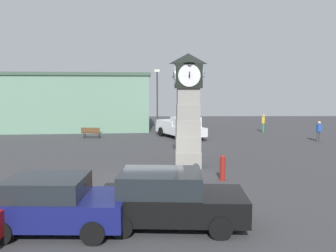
{
  "coord_description": "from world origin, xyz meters",
  "views": [
    {
      "loc": [
        0.31,
        -14.3,
        4.0
      ],
      "look_at": [
        0.69,
        3.06,
        2.11
      ],
      "focal_mm": 35.0,
      "sensor_mm": 36.0,
      "label": 1
    }
  ],
  "objects_px": {
    "bollard_end_row": "(223,168)",
    "street_lamp_near_road": "(157,96)",
    "bollard_mid_row": "(166,174)",
    "car_near_tower": "(56,203)",
    "pedestrian_crossing_lot": "(263,122)",
    "bollard_far_row": "(196,174)",
    "car_by_building": "(168,198)",
    "bench": "(91,132)",
    "pedestrian_by_cars": "(319,130)",
    "clock_tower": "(188,109)",
    "bollard_near_tower": "(132,176)",
    "pickup_truck": "(180,127)"
  },
  "relations": [
    {
      "from": "bollard_mid_row",
      "to": "pedestrian_crossing_lot",
      "type": "relative_size",
      "value": 0.5
    },
    {
      "from": "bollard_mid_row",
      "to": "bollard_end_row",
      "type": "distance_m",
      "value": 2.58
    },
    {
      "from": "bollard_mid_row",
      "to": "bollard_end_row",
      "type": "xyz_separation_m",
      "value": [
        2.52,
        0.58,
        0.15
      ]
    },
    {
      "from": "bollard_mid_row",
      "to": "clock_tower",
      "type": "bearing_deg",
      "value": 70.39
    },
    {
      "from": "car_near_tower",
      "to": "bollard_end_row",
      "type": "bearing_deg",
      "value": 41.46
    },
    {
      "from": "bollard_near_tower",
      "to": "car_by_building",
      "type": "xyz_separation_m",
      "value": [
        1.41,
        -3.77,
        0.34
      ]
    },
    {
      "from": "pickup_truck",
      "to": "street_lamp_near_road",
      "type": "height_order",
      "value": "street_lamp_near_road"
    },
    {
      "from": "bollard_near_tower",
      "to": "pedestrian_by_cars",
      "type": "bearing_deg",
      "value": 41.42
    },
    {
      "from": "bollard_far_row",
      "to": "car_by_building",
      "type": "height_order",
      "value": "car_by_building"
    },
    {
      "from": "car_near_tower",
      "to": "bench",
      "type": "bearing_deg",
      "value": 98.88
    },
    {
      "from": "pedestrian_crossing_lot",
      "to": "street_lamp_near_road",
      "type": "distance_m",
      "value": 10.51
    },
    {
      "from": "bollard_mid_row",
      "to": "bollard_end_row",
      "type": "height_order",
      "value": "bollard_end_row"
    },
    {
      "from": "bench",
      "to": "street_lamp_near_road",
      "type": "xyz_separation_m",
      "value": [
        5.54,
        3.78,
        2.95
      ]
    },
    {
      "from": "bollard_mid_row",
      "to": "car_by_building",
      "type": "height_order",
      "value": "car_by_building"
    },
    {
      "from": "bollard_end_row",
      "to": "street_lamp_near_road",
      "type": "bearing_deg",
      "value": 100.27
    },
    {
      "from": "bollard_far_row",
      "to": "pedestrian_crossing_lot",
      "type": "xyz_separation_m",
      "value": [
        8.39,
        17.5,
        0.52
      ]
    },
    {
      "from": "pickup_truck",
      "to": "street_lamp_near_road",
      "type": "relative_size",
      "value": 0.95
    },
    {
      "from": "pickup_truck",
      "to": "bench",
      "type": "relative_size",
      "value": 3.42
    },
    {
      "from": "bollard_far_row",
      "to": "car_by_building",
      "type": "distance_m",
      "value": 4.4
    },
    {
      "from": "pickup_truck",
      "to": "street_lamp_near_road",
      "type": "distance_m",
      "value": 5.04
    },
    {
      "from": "clock_tower",
      "to": "bollard_far_row",
      "type": "relative_size",
      "value": 6.39
    },
    {
      "from": "car_near_tower",
      "to": "bench",
      "type": "height_order",
      "value": "car_near_tower"
    },
    {
      "from": "car_near_tower",
      "to": "car_by_building",
      "type": "height_order",
      "value": "car_by_building"
    },
    {
      "from": "car_by_building",
      "to": "pedestrian_crossing_lot",
      "type": "height_order",
      "value": "pedestrian_crossing_lot"
    },
    {
      "from": "car_by_building",
      "to": "clock_tower",
      "type": "bearing_deg",
      "value": 81.03
    },
    {
      "from": "clock_tower",
      "to": "street_lamp_near_road",
      "type": "relative_size",
      "value": 0.98
    },
    {
      "from": "car_by_building",
      "to": "bollard_mid_row",
      "type": "bearing_deg",
      "value": 89.83
    },
    {
      "from": "car_near_tower",
      "to": "pedestrian_crossing_lot",
      "type": "xyz_separation_m",
      "value": [
        12.89,
        21.97,
        0.19
      ]
    },
    {
      "from": "bench",
      "to": "pedestrian_by_cars",
      "type": "distance_m",
      "value": 18.41
    },
    {
      "from": "bollard_end_row",
      "to": "car_by_building",
      "type": "relative_size",
      "value": 0.26
    },
    {
      "from": "pickup_truck",
      "to": "pedestrian_by_cars",
      "type": "height_order",
      "value": "pickup_truck"
    },
    {
      "from": "clock_tower",
      "to": "pedestrian_by_cars",
      "type": "xyz_separation_m",
      "value": [
        10.97,
        8.18,
        -2.11
      ]
    },
    {
      "from": "clock_tower",
      "to": "bollard_end_row",
      "type": "distance_m",
      "value": 3.9
    },
    {
      "from": "bench",
      "to": "street_lamp_near_road",
      "type": "relative_size",
      "value": 0.28
    },
    {
      "from": "car_by_building",
      "to": "bollard_near_tower",
      "type": "bearing_deg",
      "value": 110.57
    },
    {
      "from": "bench",
      "to": "pedestrian_by_cars",
      "type": "height_order",
      "value": "pedestrian_by_cars"
    },
    {
      "from": "car_near_tower",
      "to": "pedestrian_crossing_lot",
      "type": "bearing_deg",
      "value": 59.61
    },
    {
      "from": "bollard_mid_row",
      "to": "car_by_building",
      "type": "bearing_deg",
      "value": -90.17
    },
    {
      "from": "bollard_mid_row",
      "to": "pedestrian_crossing_lot",
      "type": "bearing_deg",
      "value": 61.09
    },
    {
      "from": "street_lamp_near_road",
      "to": "pedestrian_by_cars",
      "type": "bearing_deg",
      "value": -25.68
    },
    {
      "from": "clock_tower",
      "to": "street_lamp_near_road",
      "type": "height_order",
      "value": "street_lamp_near_road"
    },
    {
      "from": "clock_tower",
      "to": "pedestrian_crossing_lot",
      "type": "height_order",
      "value": "clock_tower"
    },
    {
      "from": "bollard_far_row",
      "to": "car_by_building",
      "type": "xyz_separation_m",
      "value": [
        -1.26,
        -4.2,
        0.35
      ]
    },
    {
      "from": "bollard_far_row",
      "to": "pedestrian_by_cars",
      "type": "relative_size",
      "value": 0.57
    },
    {
      "from": "clock_tower",
      "to": "bench",
      "type": "bearing_deg",
      "value": 124.72
    },
    {
      "from": "bollard_far_row",
      "to": "pickup_truck",
      "type": "distance_m",
      "value": 13.78
    },
    {
      "from": "pedestrian_crossing_lot",
      "to": "bench",
      "type": "bearing_deg",
      "value": -167.03
    },
    {
      "from": "bollard_near_tower",
      "to": "pedestrian_by_cars",
      "type": "distance_m",
      "value": 18.1
    },
    {
      "from": "bollard_near_tower",
      "to": "bollard_mid_row",
      "type": "xyz_separation_m",
      "value": [
        1.43,
        0.48,
        -0.05
      ]
    },
    {
      "from": "pickup_truck",
      "to": "street_lamp_near_road",
      "type": "bearing_deg",
      "value": 116.91
    }
  ]
}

